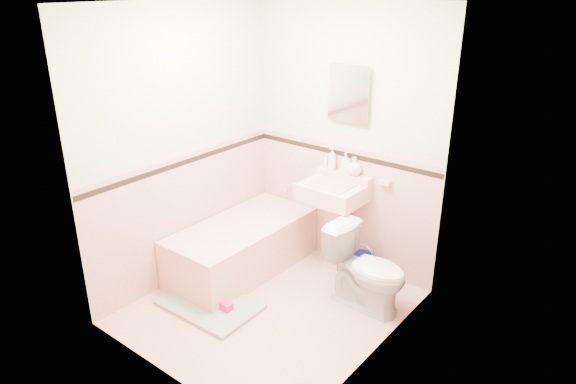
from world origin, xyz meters
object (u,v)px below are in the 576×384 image
Objects in this scene: soap_bottle_mid at (346,163)px; bathtub at (242,248)px; soap_bottle_left at (332,159)px; shoe at (224,305)px; soap_bottle_right at (354,166)px; toilet at (367,269)px; medicine_cabinet at (349,93)px; sink at (332,228)px; bucket at (362,265)px.

bathtub is at bearing -134.26° from soap_bottle_mid.
soap_bottle_left is 1.68m from shoe.
soap_bottle_right is 0.97m from toilet.
bathtub is 1.29m from toilet.
soap_bottle_left reaches higher than shoe.
bathtub is 3.37× the size of medicine_cabinet.
bathtub is 1.29m from soap_bottle_mid.
sink is 0.67m from toilet.
shoe is (0.37, -0.63, -0.16)m from bathtub.
bucket is (0.30, -0.12, -1.59)m from medicine_cabinet.
soap_bottle_left reaches higher than toilet.
medicine_cabinet reaches higher than toilet.
soap_bottle_left reaches higher than soap_bottle_mid.
sink is at bearing 37.93° from bathtub.
soap_bottle_left is 0.98× the size of bucket.
soap_bottle_mid is at bearing 76.08° from shoe.
sink is 4.55× the size of soap_bottle_mid.
soap_bottle_right is (0.11, -0.03, -0.65)m from medicine_cabinet.
toilet reaches higher than shoe.
shoe is at bearing -59.94° from bathtub.
bathtub is at bearing -142.07° from sink.
soap_bottle_mid is (0.69, 0.71, 0.83)m from bathtub.
medicine_cabinet is at bearing 49.78° from toilet.
shoe is (-0.61, -1.26, -0.04)m from bucket.
soap_bottle_left is at bearing -168.00° from medicine_cabinet.
bucket is (0.44, -0.09, -0.96)m from soap_bottle_left.
bucket is at bearing -21.05° from medicine_cabinet.
soap_bottle_left is 1.13m from toilet.
soap_bottle_right is (0.11, 0.18, 0.60)m from sink.
medicine_cabinet is 0.65m from soap_bottle_left.
medicine_cabinet is 0.64m from soap_bottle_mid.
bathtub is 6.98× the size of bucket.
soap_bottle_left reaches higher than soap_bottle_right.
medicine_cabinet is at bearing 111.73° from soap_bottle_mid.
bathtub is 8.60× the size of soap_bottle_right.
bucket is (-0.28, 0.42, -0.25)m from toilet.
soap_bottle_right is (0.25, 0.00, -0.02)m from soap_bottle_left.
sink is at bearing -90.00° from medicine_cabinet.
medicine_cabinet is 2.78× the size of shoe.
bathtub is 7.61× the size of soap_bottle_mid.
soap_bottle_mid is (0.01, -0.03, -0.64)m from medicine_cabinet.
medicine_cabinet is 2.07× the size of bucket.
soap_bottle_left is (-0.14, 0.18, 0.62)m from sink.
soap_bottle_mid is 0.10m from soap_bottle_right.
bucket is (0.98, 0.62, -0.12)m from bathtub.
soap_bottle_left reaches higher than sink.
bathtub is 7.12× the size of soap_bottle_left.
soap_bottle_mid reaches higher than bucket.
bathtub is at bearing -137.98° from soap_bottle_right.
medicine_cabinet is at bearing 47.42° from bathtub.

